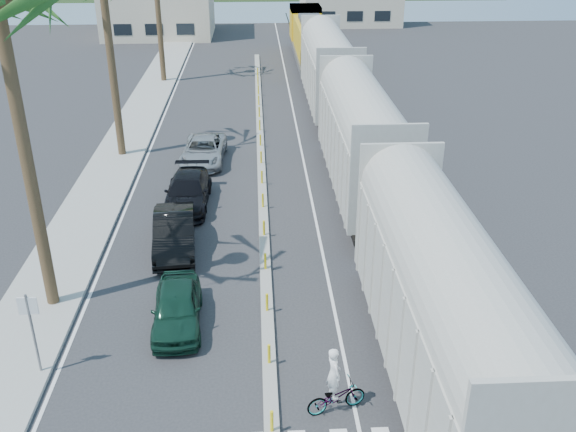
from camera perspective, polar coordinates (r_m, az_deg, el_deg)
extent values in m
plane|color=#28282B|center=(19.96, -1.52, -16.82)|extent=(140.00, 140.00, 0.00)
cube|color=gray|center=(42.70, -14.06, 6.71)|extent=(3.00, 90.00, 0.15)
cube|color=black|center=(44.99, 2.97, 8.37)|extent=(0.12, 100.00, 0.06)
cube|color=black|center=(45.16, 4.81, 8.38)|extent=(0.12, 100.00, 0.06)
cube|color=gray|center=(37.19, -2.40, 4.64)|extent=(0.45, 60.00, 0.15)
cylinder|color=yellow|center=(18.89, -1.45, -17.75)|extent=(0.10, 0.10, 0.70)
cylinder|color=yellow|center=(21.16, -1.70, -12.15)|extent=(0.10, 0.10, 0.70)
cylinder|color=yellow|center=(23.60, -1.88, -7.66)|extent=(0.10, 0.10, 0.70)
cylinder|color=yellow|center=(26.15, -2.03, -4.03)|extent=(0.10, 0.10, 0.70)
cylinder|color=yellow|center=(28.79, -2.15, -1.06)|extent=(0.10, 0.10, 0.70)
cylinder|color=yellow|center=(31.50, -2.25, 1.41)|extent=(0.10, 0.10, 0.70)
cylinder|color=yellow|center=(34.25, -2.34, 3.49)|extent=(0.10, 0.10, 0.70)
cylinder|color=yellow|center=(37.04, -2.41, 5.25)|extent=(0.10, 0.10, 0.70)
cylinder|color=yellow|center=(39.86, -2.47, 6.77)|extent=(0.10, 0.10, 0.70)
cylinder|color=yellow|center=(42.71, -2.53, 8.08)|extent=(0.10, 0.10, 0.70)
cylinder|color=yellow|center=(45.58, -2.57, 9.23)|extent=(0.10, 0.10, 0.70)
cylinder|color=yellow|center=(48.46, -2.62, 10.24)|extent=(0.10, 0.10, 0.70)
cylinder|color=yellow|center=(51.35, -2.65, 11.14)|extent=(0.10, 0.10, 0.70)
cylinder|color=yellow|center=(54.26, -2.69, 11.95)|extent=(0.10, 0.10, 0.70)
cylinder|color=yellow|center=(57.18, -2.72, 12.67)|extent=(0.10, 0.10, 0.70)
cube|color=silver|center=(42.42, -11.78, 6.72)|extent=(0.12, 90.00, 0.01)
cube|color=silver|center=(42.01, 0.94, 7.08)|extent=(0.12, 90.00, 0.01)
cube|color=#A5A397|center=(19.41, 13.44, -8.87)|extent=(3.00, 12.88, 3.40)
cylinder|color=#A5A397|center=(18.51, 13.97, -4.53)|extent=(2.90, 12.58, 2.90)
cube|color=black|center=(20.72, 12.80, -13.88)|extent=(2.60, 12.88, 1.00)
cube|color=#A5A397|center=(32.53, 6.52, 6.25)|extent=(3.00, 12.88, 3.40)
cylinder|color=#A5A397|center=(32.01, 6.68, 9.12)|extent=(2.90, 12.58, 2.90)
cube|color=black|center=(33.33, 6.34, 2.69)|extent=(2.60, 12.88, 1.00)
cube|color=#A5A397|center=(46.80, 3.63, 12.44)|extent=(3.00, 12.88, 3.40)
cylinder|color=#A5A397|center=(46.44, 3.69, 14.48)|extent=(2.90, 12.58, 2.90)
cube|color=black|center=(47.36, 3.55, 9.85)|extent=(2.60, 12.88, 1.00)
cube|color=#4C4C4F|center=(62.70, 1.94, 14.37)|extent=(3.00, 17.00, 0.50)
cube|color=orange|center=(61.43, 2.04, 15.60)|extent=(2.70, 12.24, 2.60)
cube|color=orange|center=(68.05, 1.55, 16.87)|extent=(3.00, 3.74, 3.20)
cube|color=black|center=(62.83, 1.93, 13.84)|extent=(2.60, 13.60, 0.90)
cylinder|color=brown|center=(23.49, -22.08, 3.92)|extent=(0.44, 0.44, 11.00)
cylinder|color=brown|center=(38.50, -15.32, 12.18)|extent=(0.44, 0.44, 10.00)
cylinder|color=brown|center=(55.73, -11.49, 17.62)|extent=(0.44, 0.44, 12.00)
cylinder|color=slate|center=(21.73, -21.66, -9.85)|extent=(0.08, 0.08, 3.00)
cube|color=silver|center=(21.14, -22.14, -7.42)|extent=(0.60, 0.04, 0.60)
imported|color=#113324|center=(23.25, -9.84, -8.00)|extent=(2.15, 4.41, 1.44)
imported|color=black|center=(28.10, -10.07, -1.47)|extent=(2.58, 5.22, 1.62)
imported|color=black|center=(32.18, -8.92, 2.15)|extent=(2.40, 5.31, 1.51)
imported|color=#A2A4A7|center=(37.76, -7.51, 5.81)|extent=(2.92, 5.40, 1.43)
imported|color=#9EA0A5|center=(19.68, 4.30, -15.75)|extent=(1.67, 2.20, 0.97)
imported|color=white|center=(19.08, 4.09, -13.73)|extent=(0.84, 0.74, 1.68)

